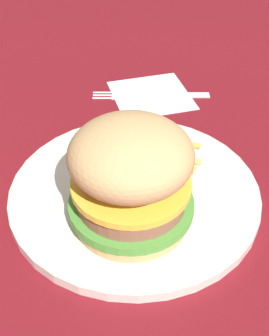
# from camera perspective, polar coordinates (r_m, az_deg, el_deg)

# --- Properties ---
(ground_plane) EXTENTS (1.60, 1.60, 0.00)m
(ground_plane) POSITION_cam_1_polar(r_m,az_deg,el_deg) (0.50, 0.83, -5.42)
(ground_plane) COLOR maroon
(plate) EXTENTS (0.28, 0.28, 0.01)m
(plate) POSITION_cam_1_polar(r_m,az_deg,el_deg) (0.51, 0.00, -3.10)
(plate) COLOR silver
(plate) RESTS_ON ground_plane
(sandwich) EXTENTS (0.13, 0.13, 0.11)m
(sandwich) POSITION_cam_1_polar(r_m,az_deg,el_deg) (0.43, -0.45, -1.01)
(sandwich) COLOR tan
(sandwich) RESTS_ON plate
(fries_pile) EXTENTS (0.09, 0.09, 0.01)m
(fries_pile) POSITION_cam_1_polar(r_m,az_deg,el_deg) (0.54, 4.79, 1.35)
(fries_pile) COLOR #E5B251
(fries_pile) RESTS_ON plate
(napkin) EXTENTS (0.13, 0.13, 0.00)m
(napkin) POSITION_cam_1_polar(r_m,az_deg,el_deg) (0.69, 2.09, 9.07)
(napkin) COLOR white
(napkin) RESTS_ON ground_plane
(fork) EXTENTS (0.17, 0.02, 0.00)m
(fork) POSITION_cam_1_polar(r_m,az_deg,el_deg) (0.69, 1.96, 9.25)
(fork) COLOR silver
(fork) RESTS_ON napkin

